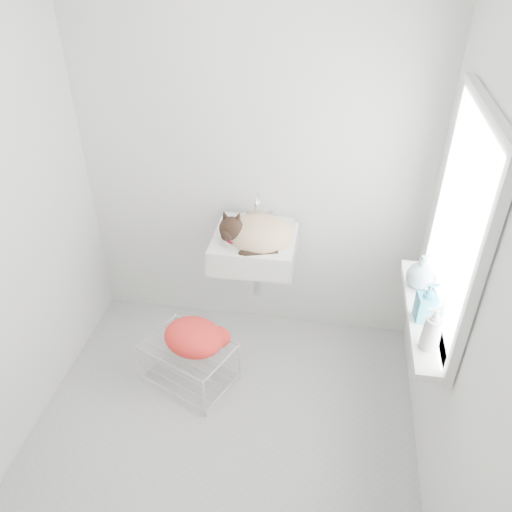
% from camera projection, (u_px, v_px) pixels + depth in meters
% --- Properties ---
extents(floor, '(2.20, 2.00, 0.02)m').
position_uv_depth(floor, '(224.00, 425.00, 3.03)').
color(floor, '#A9A9A9').
rests_on(floor, ground).
extents(back_wall, '(2.20, 0.02, 2.50)m').
position_uv_depth(back_wall, '(252.00, 159.00, 3.14)').
color(back_wall, silver).
rests_on(back_wall, ground).
extents(right_wall, '(0.02, 2.00, 2.50)m').
position_uv_depth(right_wall, '(468.00, 271.00, 2.18)').
color(right_wall, silver).
rests_on(right_wall, ground).
extents(window_glass, '(0.01, 0.80, 1.00)m').
position_uv_depth(window_glass, '(462.00, 227.00, 2.29)').
color(window_glass, white).
rests_on(window_glass, right_wall).
extents(window_frame, '(0.04, 0.90, 1.10)m').
position_uv_depth(window_frame, '(459.00, 226.00, 2.29)').
color(window_frame, white).
rests_on(window_frame, right_wall).
extents(windowsill, '(0.16, 0.88, 0.04)m').
position_uv_depth(windowsill, '(423.00, 314.00, 2.59)').
color(windowsill, white).
rests_on(windowsill, right_wall).
extents(sink, '(0.51, 0.44, 0.20)m').
position_uv_depth(sink, '(254.00, 237.00, 3.15)').
color(sink, white).
rests_on(sink, back_wall).
extents(faucet, '(0.18, 0.13, 0.18)m').
position_uv_depth(faucet, '(259.00, 203.00, 3.21)').
color(faucet, silver).
rests_on(faucet, sink).
extents(cat, '(0.43, 0.35, 0.27)m').
position_uv_depth(cat, '(256.00, 234.00, 3.11)').
color(cat, '#CCB98F').
rests_on(cat, sink).
extents(wire_rack, '(0.61, 0.53, 0.31)m').
position_uv_depth(wire_rack, '(190.00, 363.00, 3.24)').
color(wire_rack, beige).
rests_on(wire_rack, floor).
extents(towel, '(0.46, 0.40, 0.16)m').
position_uv_depth(towel, '(194.00, 343.00, 3.12)').
color(towel, red).
rests_on(towel, wire_rack).
extents(bottle_a, '(0.09, 0.09, 0.20)m').
position_uv_depth(bottle_a, '(428.00, 347.00, 2.37)').
color(bottle_a, silver).
rests_on(bottle_a, windowsill).
extents(bottle_b, '(0.11, 0.10, 0.21)m').
position_uv_depth(bottle_b, '(423.00, 318.00, 2.53)').
color(bottle_b, teal).
rests_on(bottle_b, windowsill).
extents(bottle_c, '(0.20, 0.20, 0.19)m').
position_uv_depth(bottle_c, '(418.00, 286.00, 2.75)').
color(bottle_c, '#9AB4BE').
rests_on(bottle_c, windowsill).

